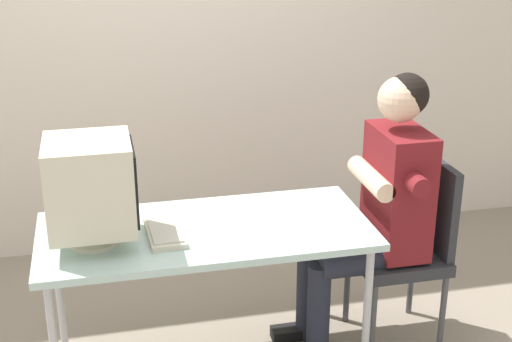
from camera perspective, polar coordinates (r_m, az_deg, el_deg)
The scene contains 6 objects.
wall_back at distance 4.36m, azimuth -3.30°, elevation 13.17°, with size 8.00×0.10×3.00m, color beige.
desk at distance 3.22m, azimuth -3.99°, elevation -5.35°, with size 1.47×0.67×0.72m.
crt_monitor at distance 3.02m, azimuth -12.95°, elevation -1.16°, with size 0.36×0.35×0.46m.
keyboard at distance 3.18m, azimuth -7.35°, elevation -4.49°, with size 0.17×0.41×0.03m.
office_chair at distance 3.58m, azimuth 12.15°, elevation -5.50°, with size 0.42×0.42×0.93m.
person_seated at distance 3.42m, azimuth 9.64°, elevation -2.48°, with size 0.69×0.58×1.36m.
Camera 1 is at (-0.43, -2.86, 2.09)m, focal length 50.49 mm.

